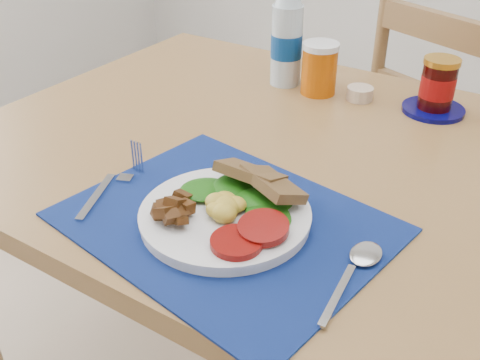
{
  "coord_description": "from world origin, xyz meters",
  "views": [
    {
      "loc": [
        0.31,
        -0.61,
        1.24
      ],
      "look_at": [
        -0.07,
        -0.02,
        0.8
      ],
      "focal_mm": 42.0,
      "sensor_mm": 36.0,
      "label": 1
    }
  ],
  "objects_px": {
    "chair_far": "(445,133)",
    "juice_glass": "(319,70)",
    "jam_on_saucer": "(437,89)",
    "breakfast_plate": "(221,211)",
    "water_bottle": "(287,39)"
  },
  "relations": [
    {
      "from": "chair_far",
      "to": "juice_glass",
      "type": "height_order",
      "value": "chair_far"
    },
    {
      "from": "chair_far",
      "to": "jam_on_saucer",
      "type": "distance_m",
      "value": 0.41
    },
    {
      "from": "breakfast_plate",
      "to": "jam_on_saucer",
      "type": "xyz_separation_m",
      "value": [
        0.14,
        0.56,
        0.03
      ]
    },
    {
      "from": "water_bottle",
      "to": "juice_glass",
      "type": "height_order",
      "value": "water_bottle"
    },
    {
      "from": "breakfast_plate",
      "to": "juice_glass",
      "type": "xyz_separation_m",
      "value": [
        -0.1,
        0.52,
        0.03
      ]
    },
    {
      "from": "juice_glass",
      "to": "jam_on_saucer",
      "type": "height_order",
      "value": "jam_on_saucer"
    },
    {
      "from": "juice_glass",
      "to": "jam_on_saucer",
      "type": "distance_m",
      "value": 0.25
    },
    {
      "from": "breakfast_plate",
      "to": "water_bottle",
      "type": "bearing_deg",
      "value": 119.37
    },
    {
      "from": "breakfast_plate",
      "to": "jam_on_saucer",
      "type": "relative_size",
      "value": 1.96
    },
    {
      "from": "chair_far",
      "to": "water_bottle",
      "type": "height_order",
      "value": "chair_far"
    },
    {
      "from": "juice_glass",
      "to": "jam_on_saucer",
      "type": "xyz_separation_m",
      "value": [
        0.24,
        0.04,
        -0.0
      ]
    },
    {
      "from": "juice_glass",
      "to": "breakfast_plate",
      "type": "bearing_deg",
      "value": -79.16
    },
    {
      "from": "chair_far",
      "to": "jam_on_saucer",
      "type": "relative_size",
      "value": 8.57
    },
    {
      "from": "breakfast_plate",
      "to": "water_bottle",
      "type": "xyz_separation_m",
      "value": [
        -0.19,
        0.53,
        0.08
      ]
    },
    {
      "from": "water_bottle",
      "to": "jam_on_saucer",
      "type": "xyz_separation_m",
      "value": [
        0.33,
        0.03,
        -0.05
      ]
    }
  ]
}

